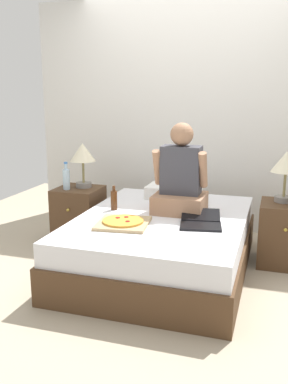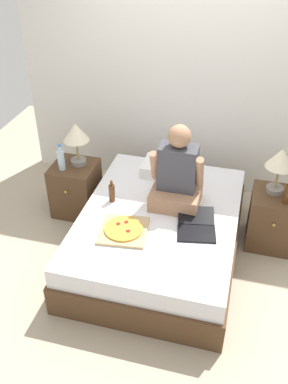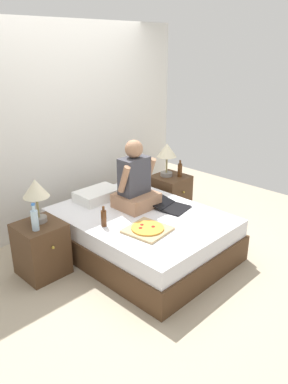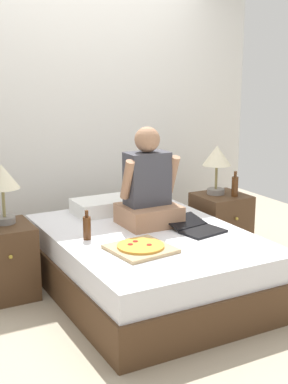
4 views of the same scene
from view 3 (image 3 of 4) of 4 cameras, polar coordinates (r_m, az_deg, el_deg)
The scene contains 14 objects.
ground_plane at distance 4.35m, azimuth -0.41°, elevation -9.10°, with size 5.65×5.65×0.00m, color tan.
wall_back at distance 4.85m, azimuth -11.66°, elevation 9.64°, with size 3.65×0.12×2.50m, color silver.
bed at distance 4.24m, azimuth -0.41°, elevation -6.36°, with size 1.42×1.90×0.48m.
nightstand_left at distance 3.99m, azimuth -15.38°, elevation -8.36°, with size 0.44×0.47×0.56m.
lamp_on_left_nightstand at distance 3.79m, azimuth -16.16°, elevation 0.10°, with size 0.26×0.26×0.45m.
water_bottle at distance 3.71m, azimuth -16.31°, elevation -4.04°, with size 0.07×0.07×0.28m.
nightstand_right at distance 5.16m, azimuth 4.00°, elevation -0.52°, with size 0.44×0.47×0.56m.
lamp_on_right_nightstand at distance 4.97m, azimuth 3.51°, elevation 6.03°, with size 0.26×0.26×0.45m.
beer_bottle at distance 5.02m, azimuth 5.49°, elevation 3.38°, with size 0.06×0.06×0.23m.
pillow at distance 4.52m, azimuth -7.05°, elevation -0.41°, with size 0.52×0.34×0.12m, color white.
person_seated at distance 4.22m, azimuth -1.35°, elevation 1.40°, with size 0.47×0.40×0.78m.
laptop at distance 4.27m, azimuth 4.20°, elevation -2.24°, with size 0.39×0.47×0.07m.
pizza_box at distance 3.76m, azimuth 0.54°, elevation -5.71°, with size 0.44×0.44×0.05m.
beer_bottle_on_bed at distance 3.85m, azimuth -6.16°, elevation -3.95°, with size 0.06×0.06×0.22m.
Camera 3 is at (-2.65, -2.63, 2.24)m, focal length 35.00 mm.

